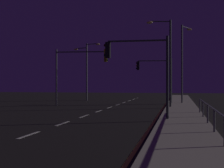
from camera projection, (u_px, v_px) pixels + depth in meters
ground_plane at (86, 116)px, 21.78m from camera, size 112.00×112.00×0.00m
sidewalk_right at (183, 117)px, 20.44m from camera, size 2.77×77.00×0.14m
lane_markings_center at (99, 111)px, 25.20m from camera, size 0.14×50.00×0.01m
lane_edge_line at (161, 111)px, 25.67m from camera, size 0.14×53.00×0.01m
traffic_light_near_right at (138, 61)px, 18.76m from camera, size 3.86×0.40×4.85m
traffic_light_far_right at (79, 65)px, 31.20m from camera, size 5.21×0.85×5.59m
traffic_light_mid_right at (155, 71)px, 34.58m from camera, size 3.90×0.56×4.82m
street_lamp_mid_block at (183, 57)px, 34.41m from camera, size 1.17×1.88×8.43m
street_lamp_across_street at (167, 55)px, 28.30m from camera, size 2.19×0.72×7.78m
street_lamp_median at (85, 68)px, 41.52m from camera, size 2.12×1.06×7.06m
street_lamp_corner at (89, 66)px, 41.53m from camera, size 2.10×1.19×7.52m
barrier_fence at (219, 118)px, 11.89m from camera, size 0.09×22.13×0.98m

